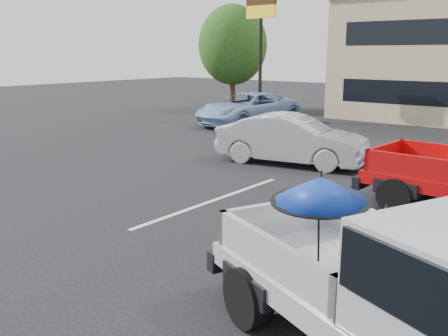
{
  "coord_description": "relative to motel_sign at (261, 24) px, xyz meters",
  "views": [
    {
      "loc": [
        4.02,
        -6.41,
        3.31
      ],
      "look_at": [
        -1.38,
        0.36,
        1.3
      ],
      "focal_mm": 40.0,
      "sensor_mm": 36.0,
      "label": 1
    }
  ],
  "objects": [
    {
      "name": "stripe_left",
      "position": [
        7.0,
        -12.0,
        -4.65
      ],
      "size": [
        0.12,
        5.0,
        0.01
      ],
      "primitive_type": "cube",
      "color": "silver",
      "rests_on": "ground"
    },
    {
      "name": "motel_sign",
      "position": [
        0.0,
        0.0,
        0.0
      ],
      "size": [
        1.6,
        0.22,
        6.0
      ],
      "color": "black",
      "rests_on": "ground"
    },
    {
      "name": "silver_sedan",
      "position": [
        6.36,
        -7.5,
        -3.91
      ],
      "size": [
        4.74,
        2.39,
        1.49
      ],
      "primitive_type": "imported",
      "rotation": [
        0.0,
        0.0,
        1.76
      ],
      "color": "#A7A9AF",
      "rests_on": "ground"
    },
    {
      "name": "tree_left",
      "position": [
        -4.0,
        3.0,
        -0.92
      ],
      "size": [
        3.96,
        3.96,
        6.02
      ],
      "color": "#332114",
      "rests_on": "ground"
    },
    {
      "name": "ground",
      "position": [
        10.0,
        -14.0,
        -4.65
      ],
      "size": [
        90.0,
        90.0,
        0.0
      ],
      "primitive_type": "plane",
      "color": "black",
      "rests_on": "ground"
    },
    {
      "name": "blue_suv",
      "position": [
        0.33,
        -1.45,
        -3.9
      ],
      "size": [
        3.2,
        5.67,
        1.49
      ],
      "primitive_type": "imported",
      "rotation": [
        0.0,
        0.0,
        -0.14
      ],
      "color": "#8DAAD3",
      "rests_on": "ground"
    }
  ]
}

